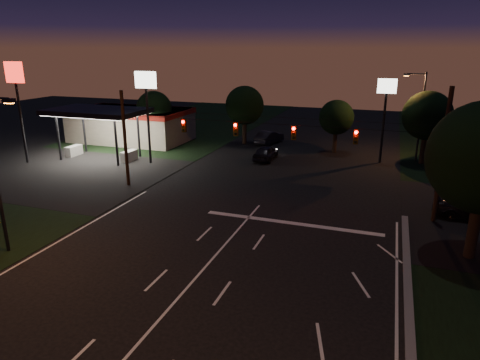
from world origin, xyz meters
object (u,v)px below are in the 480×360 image
at_px(car_oncoming_b, 269,137).
at_px(car_cross, 476,209).
at_px(utility_pole_right, 433,221).
at_px(car_oncoming_a, 266,153).

distance_m(car_oncoming_b, car_cross, 27.41).
bearing_deg(car_oncoming_b, utility_pole_right, 144.77).
bearing_deg(car_oncoming_b, car_oncoming_a, 117.41).
bearing_deg(utility_pole_right, car_oncoming_b, 130.49).
height_order(car_oncoming_b, car_cross, car_oncoming_b).
distance_m(utility_pole_right, car_oncoming_b, 26.47).
height_order(car_oncoming_a, car_oncoming_b, car_oncoming_b).
relative_size(car_oncoming_a, car_cross, 0.83).
xyz_separation_m(utility_pole_right, car_oncoming_b, (-17.18, 20.12, 0.78)).
relative_size(car_oncoming_b, car_cross, 0.88).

